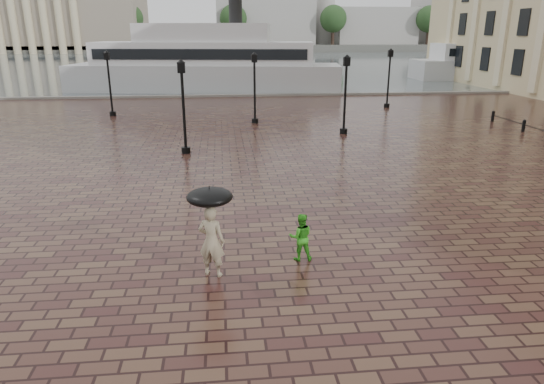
# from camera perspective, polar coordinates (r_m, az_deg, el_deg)

# --- Properties ---
(ground) EXTENTS (300.00, 300.00, 0.00)m
(ground) POSITION_cam_1_polar(r_m,az_deg,el_deg) (15.57, 10.01, -3.64)
(ground) COLOR #341917
(ground) RESTS_ON ground
(harbour_water) EXTENTS (240.00, 240.00, 0.00)m
(harbour_water) POSITION_cam_1_polar(r_m,az_deg,el_deg) (106.10, -3.75, 15.18)
(harbour_water) COLOR #495358
(harbour_water) RESTS_ON ground
(quay_edge) EXTENTS (80.00, 0.60, 0.30)m
(quay_edge) POSITION_cam_1_polar(r_m,az_deg,el_deg) (46.41, -0.72, 11.21)
(quay_edge) COLOR slate
(quay_edge) RESTS_ON ground
(far_shore) EXTENTS (300.00, 60.00, 2.00)m
(far_shore) POSITION_cam_1_polar(r_m,az_deg,el_deg) (173.98, -4.70, 16.70)
(far_shore) COLOR #4C4C47
(far_shore) RESTS_ON ground
(museum) EXTENTS (57.00, 32.50, 26.00)m
(museum) POSITION_cam_1_polar(r_m,az_deg,el_deg) (166.64, -25.16, 19.52)
(museum) COLOR gray
(museum) RESTS_ON ground
(distant_skyline) EXTENTS (102.50, 22.00, 33.00)m
(distant_skyline) POSITION_cam_1_polar(r_m,az_deg,el_deg) (172.04, 12.53, 19.15)
(distant_skyline) COLOR #A29F99
(distant_skyline) RESTS_ON ground
(far_trees) EXTENTS (188.00, 8.00, 13.50)m
(far_trees) POSITION_cam_1_polar(r_m,az_deg,el_deg) (151.96, -4.57, 19.65)
(far_trees) COLOR #2D2119
(far_trees) RESTS_ON ground
(street_lamps) EXTENTS (21.44, 14.44, 4.40)m
(street_lamps) POSITION_cam_1_polar(r_m,az_deg,el_deg) (31.75, -1.27, 12.13)
(street_lamps) COLOR black
(street_lamps) RESTS_ON ground
(adult_pedestrian) EXTENTS (0.77, 0.64, 1.81)m
(adult_pedestrian) POSITION_cam_1_polar(r_m,az_deg,el_deg) (11.93, -7.13, -5.77)
(adult_pedestrian) COLOR tan
(adult_pedestrian) RESTS_ON ground
(child_pedestrian) EXTENTS (0.64, 0.51, 1.28)m
(child_pedestrian) POSITION_cam_1_polar(r_m,az_deg,el_deg) (12.76, 3.40, -5.30)
(child_pedestrian) COLOR #2F971B
(child_pedestrian) RESTS_ON ground
(ferry_near) EXTENTS (27.93, 10.65, 8.94)m
(ferry_near) POSITION_cam_1_polar(r_m,az_deg,el_deg) (51.32, -7.92, 14.74)
(ferry_near) COLOR #BBBBBB
(ferry_near) RESTS_ON ground
(ferry_far) EXTENTS (25.24, 7.09, 8.20)m
(ferry_far) POSITION_cam_1_polar(r_m,az_deg,el_deg) (70.72, 26.54, 13.82)
(ferry_far) COLOR #BBBBBB
(ferry_far) RESTS_ON ground
(umbrella) EXTENTS (1.10, 1.10, 1.18)m
(umbrella) POSITION_cam_1_polar(r_m,az_deg,el_deg) (11.51, -7.35, -0.58)
(umbrella) COLOR black
(umbrella) RESTS_ON ground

